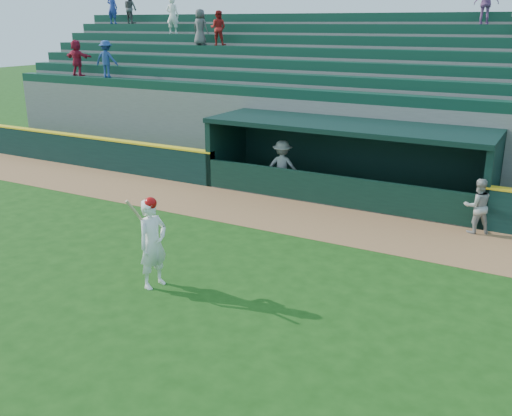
{
  "coord_description": "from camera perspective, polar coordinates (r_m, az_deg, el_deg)",
  "views": [
    {
      "loc": [
        6.38,
        -9.89,
        5.59
      ],
      "look_at": [
        0.0,
        1.6,
        1.3
      ],
      "focal_mm": 40.0,
      "sensor_mm": 36.0,
      "label": 1
    }
  ],
  "objects": [
    {
      "name": "ground",
      "position": [
        13.03,
        -3.45,
        -7.37
      ],
      "size": [
        120.0,
        120.0,
        0.0
      ],
      "primitive_type": "plane",
      "color": "#184310",
      "rests_on": "ground"
    },
    {
      "name": "stands",
      "position": [
        23.57,
        13.21,
        9.84
      ],
      "size": [
        34.5,
        6.33,
        7.5
      ],
      "color": "slate",
      "rests_on": "ground"
    },
    {
      "name": "field_wall_left",
      "position": [
        25.34,
        -19.24,
        5.71
      ],
      "size": [
        15.5,
        0.3,
        1.2
      ],
      "primitive_type": "cube",
      "color": "black",
      "rests_on": "ground"
    },
    {
      "name": "dugout_player_inside",
      "position": [
        19.55,
        2.64,
        4.17
      ],
      "size": [
        1.3,
        0.97,
        1.79
      ],
      "primitive_type": "imported",
      "rotation": [
        0.0,
        0.0,
        3.43
      ],
      "color": "gray",
      "rests_on": "ground"
    },
    {
      "name": "batter_at_plate",
      "position": [
        12.61,
        -10.29,
        -3.43
      ],
      "size": [
        0.62,
        0.86,
        2.08
      ],
      "color": "white",
      "rests_on": "ground"
    },
    {
      "name": "dugout",
      "position": [
        19.46,
        9.23,
        5.28
      ],
      "size": [
        9.4,
        2.8,
        2.46
      ],
      "color": "slate",
      "rests_on": "ground"
    },
    {
      "name": "dugout_player_front",
      "position": [
        16.82,
        21.27,
        0.19
      ],
      "size": [
        0.95,
        0.88,
        1.56
      ],
      "primitive_type": "imported",
      "rotation": [
        0.0,
        0.0,
        3.64
      ],
      "color": "#A1A19C",
      "rests_on": "ground"
    },
    {
      "name": "warning_track",
      "position": [
        17.05,
        5.39,
        -1.13
      ],
      "size": [
        40.0,
        3.0,
        0.01
      ],
      "primitive_type": "cube",
      "color": "#98663C",
      "rests_on": "ground"
    },
    {
      "name": "wall_stripe_left",
      "position": [
        25.22,
        -19.39,
        7.1
      ],
      "size": [
        15.5,
        0.32,
        0.06
      ],
      "primitive_type": "cube",
      "color": "yellow",
      "rests_on": "field_wall_left"
    }
  ]
}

